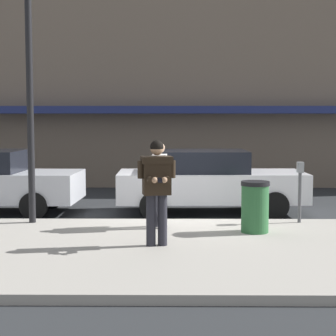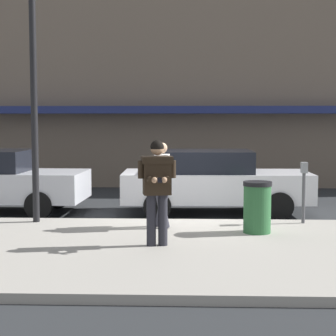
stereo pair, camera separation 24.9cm
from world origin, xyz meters
The scene contains 10 objects.
ground_plane centered at (0.00, 0.00, 0.00)m, with size 80.00×80.00×0.00m, color #2B2D30.
sidewalk centered at (1.00, -2.85, 0.07)m, with size 32.00×5.30×0.14m, color #A8A399.
curb_paint_line centered at (1.00, 0.05, 0.00)m, with size 28.00×0.12×0.01m, color silver.
storefront_facade centered at (1.00, 8.49, 5.05)m, with size 28.00×4.70×10.12m.
parked_sedan_mid centered at (0.85, 1.37, 0.79)m, with size 4.53×1.99×1.54m.
man_texting_on_phone centered at (-0.31, -2.79, 1.25)m, with size 0.64×0.63×1.81m.
pedestrian_in_light_coat centered at (-0.30, -1.16, 1.11)m, with size 0.34×0.60×1.70m.
street_lamp_post centered at (-2.98, -0.65, 3.14)m, with size 0.36×0.36×4.88m.
parking_meter centered at (2.61, -0.60, 0.97)m, with size 0.12×0.18×1.27m.
trash_bin centered at (1.53, -1.63, 0.63)m, with size 0.55×0.55×0.98m.
Camera 1 is at (-0.03, -12.23, 2.30)m, focal length 60.00 mm.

